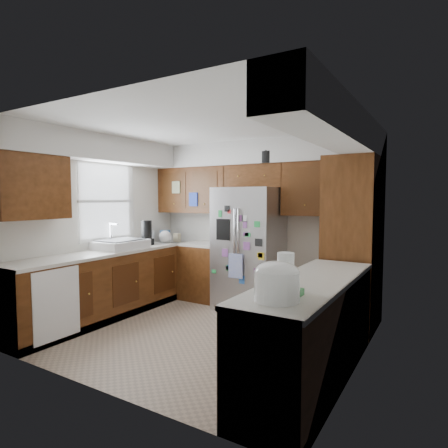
% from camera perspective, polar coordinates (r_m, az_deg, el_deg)
% --- Properties ---
extents(floor, '(3.60, 3.60, 0.00)m').
position_cam_1_polar(floor, '(4.77, -3.14, -16.22)').
color(floor, tan).
rests_on(floor, ground).
extents(room_shell, '(3.64, 3.24, 2.52)m').
position_cam_1_polar(room_shell, '(4.84, -1.83, 6.05)').
color(room_shell, silver).
rests_on(room_shell, ground).
extents(left_counter_run, '(1.36, 3.20, 0.92)m').
position_cam_1_polar(left_counter_run, '(5.52, -14.90, -8.91)').
color(left_counter_run, '#3C1F0B').
rests_on(left_counter_run, ground).
extents(right_counter_run, '(0.63, 2.25, 0.92)m').
position_cam_1_polar(right_counter_run, '(3.60, 13.17, -16.06)').
color(right_counter_run, '#3C1F0B').
rests_on(right_counter_run, ground).
extents(pantry, '(0.60, 0.90, 2.15)m').
position_cam_1_polar(pantry, '(4.99, 19.05, -2.82)').
color(pantry, '#3C1F0B').
rests_on(pantry, ground).
extents(fridge, '(0.90, 0.79, 1.80)m').
position_cam_1_polar(fridge, '(5.57, 3.82, -3.74)').
color(fridge, '#A6A6AB').
rests_on(fridge, ground).
extents(bridge_cabinet, '(0.96, 0.34, 0.35)m').
position_cam_1_polar(bridge_cabinet, '(5.73, 4.92, 7.25)').
color(bridge_cabinet, '#3C1F0B').
rests_on(bridge_cabinet, fridge).
extents(fridge_top_items, '(0.89, 0.36, 0.29)m').
position_cam_1_polar(fridge_top_items, '(5.74, 4.32, 10.31)').
color(fridge_top_items, blue).
rests_on(fridge_top_items, bridge_cabinet).
extents(sink_assembly, '(0.52, 0.70, 0.37)m').
position_cam_1_polar(sink_assembly, '(5.57, -15.48, -2.97)').
color(sink_assembly, white).
rests_on(sink_assembly, left_counter_run).
extents(left_counter_clutter, '(0.38, 0.86, 0.38)m').
position_cam_1_polar(left_counter_clutter, '(6.07, -10.33, -1.73)').
color(left_counter_clutter, black).
rests_on(left_counter_clutter, left_counter_run).
extents(rice_cooker, '(0.33, 0.32, 0.28)m').
position_cam_1_polar(rice_cooker, '(2.69, 8.06, -8.51)').
color(rice_cooker, white).
rests_on(rice_cooker, right_counter_run).
extents(paper_towel, '(0.13, 0.13, 0.30)m').
position_cam_1_polar(paper_towel, '(3.01, 9.37, -7.15)').
color(paper_towel, white).
rests_on(paper_towel, right_counter_run).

